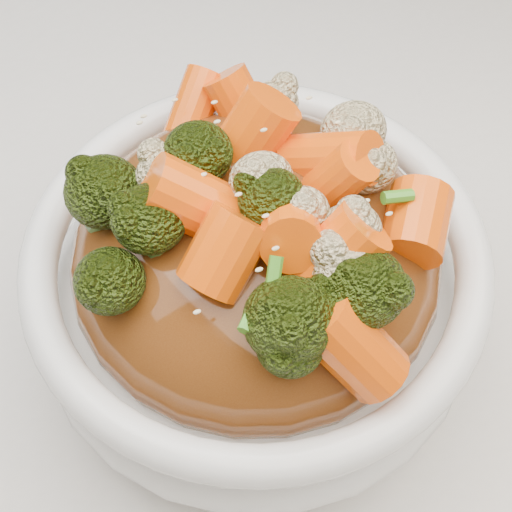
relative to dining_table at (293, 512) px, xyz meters
name	(u,v)px	position (x,y,z in m)	size (l,w,h in m)	color
dining_table	(293,512)	(0.00, 0.00, 0.00)	(1.20, 0.80, 0.75)	brown
tablecloth	(315,343)	(0.00, 0.00, 0.35)	(1.20, 0.80, 0.04)	silver
bowl	(256,293)	(-0.03, 0.01, 0.42)	(0.23, 0.23, 0.09)	white
sauce_base	(256,260)	(-0.03, 0.01, 0.45)	(0.18, 0.18, 0.10)	#633111
carrots	(256,173)	(-0.03, 0.01, 0.52)	(0.18, 0.18, 0.05)	#FE5A08
broccoli	(256,175)	(-0.03, 0.01, 0.52)	(0.18, 0.18, 0.05)	black
cauliflower	(256,178)	(-0.03, 0.01, 0.52)	(0.18, 0.18, 0.04)	beige
scallions	(256,172)	(-0.03, 0.01, 0.52)	(0.14, 0.14, 0.02)	#408F21
sesame_seeds	(256,172)	(-0.03, 0.01, 0.52)	(0.17, 0.17, 0.01)	beige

